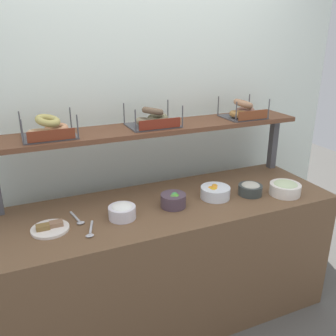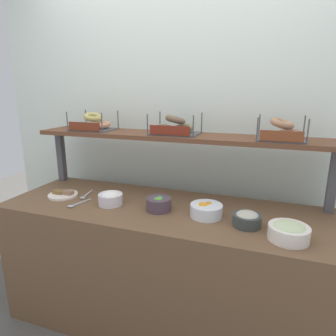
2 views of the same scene
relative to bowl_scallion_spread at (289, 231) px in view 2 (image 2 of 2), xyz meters
name	(u,v)px [view 2 (image 2 of 2)]	position (x,y,z in m)	size (l,w,h in m)	color
ground_plane	(163,319)	(-0.73, 0.18, -0.90)	(8.00, 8.00, 0.00)	#595651
back_wall	(187,139)	(-0.73, 0.73, 0.30)	(3.28, 0.06, 2.40)	white
deli_counter	(163,266)	(-0.73, 0.18, -0.47)	(2.08, 0.70, 0.85)	brown
shelf_riser_left	(61,157)	(-1.71, 0.45, 0.15)	(0.05, 0.05, 0.40)	#4C4C51
shelf_riser_right	(333,181)	(0.25, 0.45, 0.15)	(0.05, 0.05, 0.40)	#4C4C51
upper_shelf	(176,136)	(-0.73, 0.45, 0.37)	(2.04, 0.32, 0.03)	brown
bowl_scallion_spread	(289,231)	(0.00, 0.00, 0.00)	(0.20, 0.20, 0.09)	white
bowl_cream_cheese	(110,198)	(-1.07, 0.11, 0.00)	(0.16, 0.16, 0.09)	white
bowl_fruit_salad	(206,210)	(-0.45, 0.14, -0.01)	(0.19, 0.19, 0.09)	white
bowl_veggie_mix	(159,203)	(-0.74, 0.13, 0.00)	(0.15, 0.15, 0.09)	#4F3E4C
bowl_tuna_salad	(247,219)	(-0.21, 0.09, 0.00)	(0.16, 0.16, 0.08)	#383F3D
serving_plate_white	(63,194)	(-1.47, 0.14, -0.03)	(0.20, 0.20, 0.04)	white
serving_spoon_near_plate	(76,204)	(-1.27, 0.02, -0.04)	(0.07, 0.17, 0.01)	#B7B7BC
serving_spoon_by_edge	(85,196)	(-1.31, 0.18, -0.04)	(0.06, 0.17, 0.01)	#B7B7BC
bagel_basket_sesame	(93,124)	(-1.39, 0.44, 0.43)	(0.30, 0.26, 0.14)	#4C4C51
bagel_basket_poppy	(175,127)	(-0.74, 0.45, 0.43)	(0.32, 0.26, 0.14)	#4C4C51
bagel_basket_everything	(281,132)	(-0.07, 0.43, 0.43)	(0.28, 0.24, 0.14)	#4C4C51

